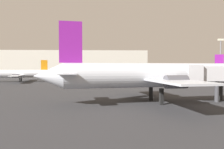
# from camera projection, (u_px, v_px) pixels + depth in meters

# --- Properties ---
(airplane_at_gate) EXTENTS (40.25, 25.12, 12.28)m
(airplane_at_gate) POSITION_uv_depth(u_px,v_px,m) (163.00, 75.00, 34.15)
(airplane_at_gate) COLOR silver
(airplane_at_gate) RESTS_ON ground_plane
(airplane_far_left) EXTENTS (28.00, 24.53, 8.41)m
(airplane_far_left) POSITION_uv_depth(u_px,v_px,m) (18.00, 74.00, 81.48)
(airplane_far_left) COLOR silver
(airplane_far_left) RESTS_ON ground_plane
(light_mast_right) EXTENTS (2.40, 0.50, 17.45)m
(light_mast_right) POSITION_uv_depth(u_px,v_px,m) (220.00, 57.00, 88.98)
(light_mast_right) COLOR slate
(light_mast_right) RESTS_ON ground_plane
(terminal_building) EXTENTS (80.26, 23.40, 14.70)m
(terminal_building) POSITION_uv_depth(u_px,v_px,m) (76.00, 64.00, 125.55)
(terminal_building) COLOR beige
(terminal_building) RESTS_ON ground_plane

